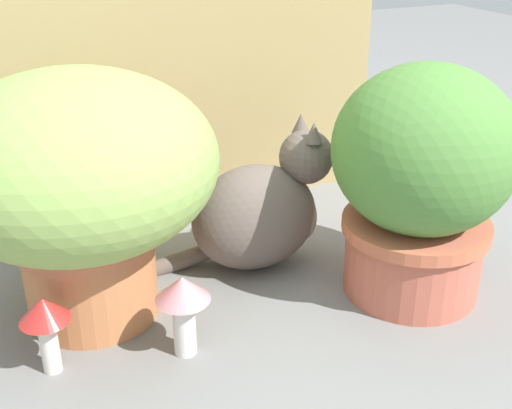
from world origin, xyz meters
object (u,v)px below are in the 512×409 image
Objects in this scene: mushroom_ornament_red at (45,318)px; mushroom_ornament_pink at (183,300)px; cat at (262,211)px; leafy_planter at (422,177)px; grass_planter at (79,177)px.

mushroom_ornament_pink is (0.21, -0.05, 0.00)m from mushroom_ornament_red.
cat is at bearing 41.48° from mushroom_ornament_pink.
cat is 2.72× the size of mushroom_ornament_red.
leafy_planter is 1.18× the size of cat.
leafy_planter is 0.32m from cat.
grass_planter is 3.23× the size of mushroom_ornament_pink.
cat reaches higher than mushroom_ornament_pink.
grass_planter reaches higher than mushroom_ornament_pink.
cat is (-0.22, 0.21, -0.12)m from leafy_planter.
mushroom_ornament_red is 0.22m from mushroom_ornament_pink.
mushroom_ornament_red is (-0.67, 0.04, -0.14)m from leafy_planter.
grass_planter is at bearing 54.18° from mushroom_ornament_red.
cat reaches higher than mushroom_ornament_red.
grass_planter reaches higher than cat.
mushroom_ornament_pink is at bearing -58.28° from grass_planter.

